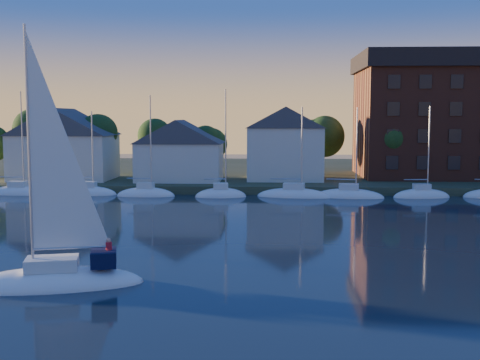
# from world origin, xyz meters

# --- Properties ---
(ground) EXTENTS (260.00, 260.00, 0.00)m
(ground) POSITION_xyz_m (0.00, 0.00, 0.00)
(ground) COLOR black
(ground) RESTS_ON ground
(shoreline_land) EXTENTS (160.00, 50.00, 2.00)m
(shoreline_land) POSITION_xyz_m (0.00, 75.00, 0.00)
(shoreline_land) COLOR #333F25
(shoreline_land) RESTS_ON ground
(wooden_dock) EXTENTS (120.00, 3.00, 1.00)m
(wooden_dock) POSITION_xyz_m (0.00, 52.00, 0.00)
(wooden_dock) COLOR brown
(wooden_dock) RESTS_ON ground
(clubhouse_west) EXTENTS (13.65, 9.45, 9.64)m
(clubhouse_west) POSITION_xyz_m (-22.00, 58.00, 5.93)
(clubhouse_west) COLOR silver
(clubhouse_west) RESTS_ON shoreline_land
(clubhouse_centre) EXTENTS (11.55, 8.40, 8.08)m
(clubhouse_centre) POSITION_xyz_m (-6.00, 57.00, 5.13)
(clubhouse_centre) COLOR silver
(clubhouse_centre) RESTS_ON shoreline_land
(clubhouse_east) EXTENTS (10.50, 8.40, 9.80)m
(clubhouse_east) POSITION_xyz_m (8.00, 59.00, 6.00)
(clubhouse_east) COLOR silver
(clubhouse_east) RESTS_ON shoreline_land
(condo_block) EXTENTS (31.00, 17.00, 17.40)m
(condo_block) POSITION_xyz_m (34.00, 64.95, 9.79)
(condo_block) COLOR brown
(condo_block) RESTS_ON shoreline_land
(tree_line) EXTENTS (93.40, 5.40, 8.90)m
(tree_line) POSITION_xyz_m (2.00, 63.00, 7.18)
(tree_line) COLOR #3A2A1A
(tree_line) RESTS_ON shoreline_land
(moored_fleet) EXTENTS (95.50, 2.40, 12.05)m
(moored_fleet) POSITION_xyz_m (4.00, 49.00, 0.10)
(moored_fleet) COLOR white
(moored_fleet) RESTS_ON ground
(hero_sailboat) EXTENTS (10.58, 5.58, 15.51)m
(hero_sailboat) POSITION_xyz_m (-6.03, 9.86, 0.63)
(hero_sailboat) COLOR white
(hero_sailboat) RESTS_ON ground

